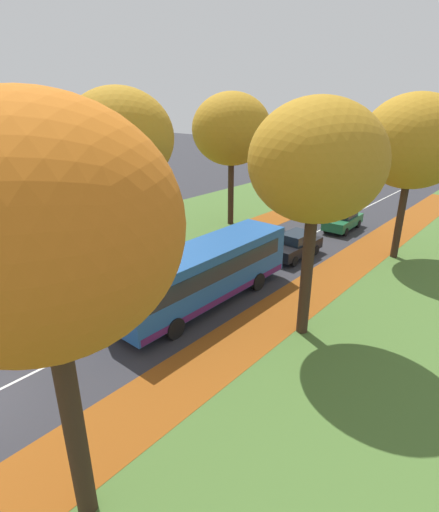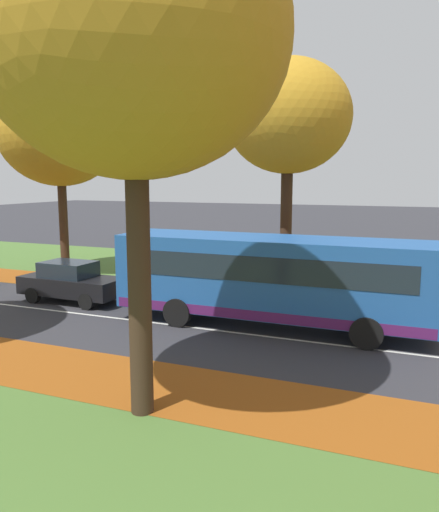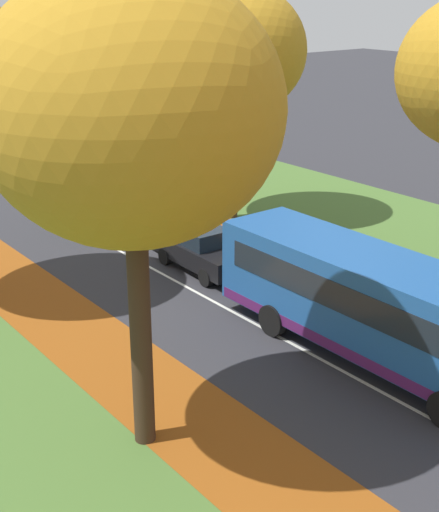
{
  "view_description": "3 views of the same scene",
  "coord_description": "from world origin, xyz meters",
  "px_view_note": "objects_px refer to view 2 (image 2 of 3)",
  "views": [
    {
      "loc": [
        13.36,
        -2.76,
        9.67
      ],
      "look_at": [
        -0.15,
        12.95,
        1.39
      ],
      "focal_mm": 28.0,
      "sensor_mm": 36.0,
      "label": 1
    },
    {
      "loc": [
        -14.49,
        5.86,
        4.88
      ],
      "look_at": [
        2.05,
        12.53,
        2.12
      ],
      "focal_mm": 35.0,
      "sensor_mm": 36.0,
      "label": 2
    },
    {
      "loc": [
        -13.05,
        -0.86,
        9.8
      ],
      "look_at": [
        -0.65,
        15.01,
        2.11
      ],
      "focal_mm": 50.0,
      "sensor_mm": 36.0,
      "label": 3
    }
  ],
  "objects_px": {
    "tree_right_mid": "(59,132)",
    "bus": "(271,276)",
    "tree_right_near": "(288,118)",
    "tree_left_near": "(133,37)",
    "car_black_lead": "(71,282)"
  },
  "relations": [
    {
      "from": "tree_left_near",
      "to": "tree_right_near",
      "type": "height_order",
      "value": "tree_left_near"
    },
    {
      "from": "tree_left_near",
      "to": "car_black_lead",
      "type": "xyz_separation_m",
      "value": [
        7.26,
        7.57,
        -6.73
      ]
    },
    {
      "from": "tree_right_near",
      "to": "tree_left_near",
      "type": "bearing_deg",
      "value": -179.69
    },
    {
      "from": "tree_right_mid",
      "to": "car_black_lead",
      "type": "bearing_deg",
      "value": -138.95
    },
    {
      "from": "tree_right_near",
      "to": "tree_right_mid",
      "type": "height_order",
      "value": "tree_right_mid"
    },
    {
      "from": "tree_right_near",
      "to": "bus",
      "type": "distance_m",
      "value": 7.65
    },
    {
      "from": "tree_right_near",
      "to": "bus",
      "type": "xyz_separation_m",
      "value": [
        -5.06,
        -0.84,
        -5.68
      ]
    },
    {
      "from": "tree_left_near",
      "to": "bus",
      "type": "height_order",
      "value": "tree_left_near"
    },
    {
      "from": "car_black_lead",
      "to": "bus",
      "type": "bearing_deg",
      "value": -91.68
    },
    {
      "from": "tree_right_mid",
      "to": "bus",
      "type": "height_order",
      "value": "tree_right_mid"
    },
    {
      "from": "tree_left_near",
      "to": "tree_right_near",
      "type": "xyz_separation_m",
      "value": [
        12.08,
        0.06,
        -0.16
      ]
    },
    {
      "from": "tree_right_mid",
      "to": "bus",
      "type": "distance_m",
      "value": 14.65
    },
    {
      "from": "tree_left_near",
      "to": "bus",
      "type": "relative_size",
      "value": 0.99
    },
    {
      "from": "tree_right_mid",
      "to": "bus",
      "type": "bearing_deg",
      "value": -112.11
    },
    {
      "from": "tree_right_near",
      "to": "tree_right_mid",
      "type": "bearing_deg",
      "value": 89.79
    }
  ]
}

